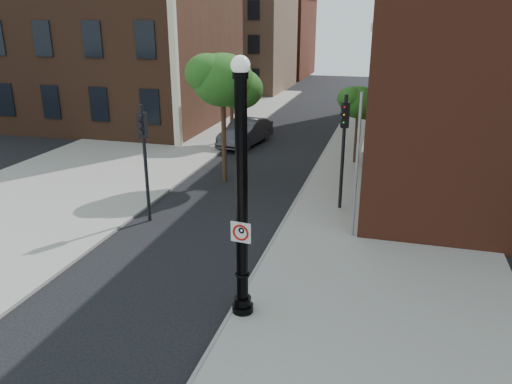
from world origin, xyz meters
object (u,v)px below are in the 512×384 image
(traffic_signal_right, at_px, (344,134))
(no_parking_sign, at_px, (241,232))
(lamppost, at_px, (242,206))
(parked_car, at_px, (246,132))
(traffic_signal_left, at_px, (144,144))

(traffic_signal_right, bearing_deg, no_parking_sign, -117.08)
(lamppost, height_order, parked_car, lamppost)
(traffic_signal_left, height_order, traffic_signal_right, traffic_signal_right)
(lamppost, relative_size, traffic_signal_left, 1.48)
(no_parking_sign, bearing_deg, traffic_signal_right, 85.84)
(traffic_signal_left, relative_size, traffic_signal_right, 0.96)
(lamppost, xyz_separation_m, traffic_signal_left, (-5.62, 5.46, -0.05))
(no_parking_sign, height_order, traffic_signal_left, traffic_signal_left)
(parked_car, bearing_deg, traffic_signal_right, -45.07)
(no_parking_sign, relative_size, parked_car, 0.11)
(lamppost, distance_m, no_parking_sign, 0.67)
(traffic_signal_left, xyz_separation_m, traffic_signal_right, (7.29, 3.23, 0.14))
(lamppost, xyz_separation_m, no_parking_sign, (0.02, -0.18, -0.65))
(no_parking_sign, distance_m, parked_car, 19.68)
(traffic_signal_right, bearing_deg, traffic_signal_left, -172.65)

